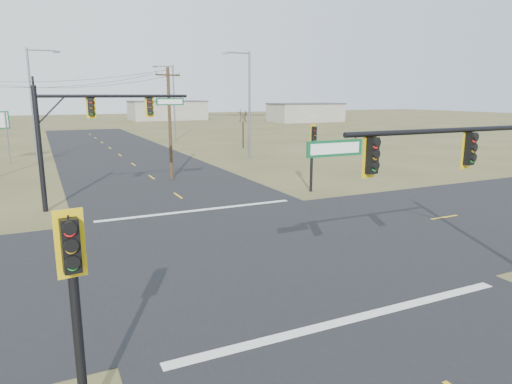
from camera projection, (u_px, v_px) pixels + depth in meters
ground at (252, 248)px, 20.68m from camera, size 320.00×320.00×0.00m
road_ew at (252, 247)px, 20.68m from camera, size 160.00×14.00×0.02m
road_ns at (252, 247)px, 20.68m from camera, size 14.00×160.00×0.02m
stop_bar_near at (354, 318)px, 14.05m from camera, size 12.00×0.40×0.01m
stop_bar_far at (199, 210)px, 27.30m from camera, size 12.00×0.40×0.01m
mast_arm_near at (468, 163)px, 14.94m from camera, size 10.33×0.52×6.29m
mast_arm_far at (91, 121)px, 27.27m from camera, size 9.04×0.58×7.32m
pedestal_signal_ne at (313, 144)px, 31.93m from camera, size 0.67×0.59×4.82m
pedestal_signal_sw at (73, 275)px, 8.73m from camera, size 0.60×0.53×4.71m
utility_pole_near at (170, 122)px, 36.55m from camera, size 2.12×0.78×8.93m
streetlight_a at (247, 100)px, 48.37m from camera, size 3.15×0.42×11.25m
streetlight_b at (172, 99)px, 68.36m from camera, size 3.12×0.41×11.15m
streetlight_c at (34, 99)px, 46.58m from camera, size 3.19×0.37×11.43m
bare_tree_c at (243, 116)px, 58.68m from camera, size 2.97×2.97×5.35m
warehouse_mid at (167, 111)px, 127.82m from camera, size 20.00×12.00×5.00m
warehouse_right at (306, 113)px, 118.41m from camera, size 18.00×10.00×4.50m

